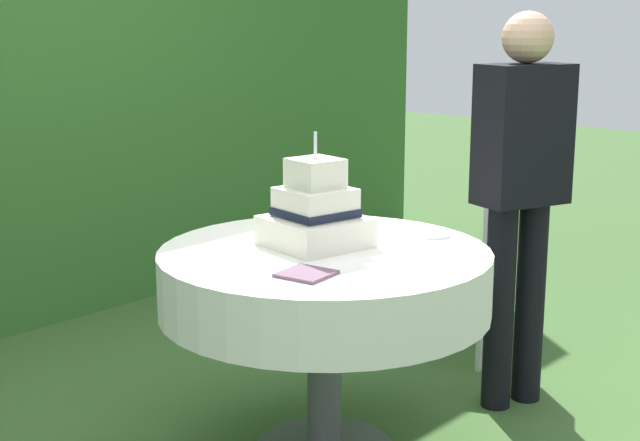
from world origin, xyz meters
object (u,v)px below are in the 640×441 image
serving_plate_far (433,235)px  napkin_stack (306,274)px  cake_table (325,283)px  standing_person (521,184)px  wedding_cake (316,214)px  garden_chair (469,246)px  serving_plate_near (344,222)px

serving_plate_far → napkin_stack: (-0.71, -0.00, -0.00)m
cake_table → standing_person: bearing=-18.5°
serving_plate_far → napkin_stack: size_ratio=0.81×
napkin_stack → standing_person: (1.14, -0.12, 0.15)m
cake_table → wedding_cake: 0.25m
wedding_cake → napkin_stack: (-0.31, -0.24, -0.11)m
cake_table → wedding_cake: (0.03, 0.07, 0.24)m
garden_chair → standing_person: standing_person is taller
serving_plate_far → serving_plate_near: bearing=98.9°
cake_table → serving_plate_near: 0.44m
serving_plate_far → cake_table: bearing=158.8°
wedding_cake → garden_chair: wedding_cake is taller
serving_plate_near → standing_person: bearing=-45.9°
wedding_cake → serving_plate_far: size_ratio=3.24×
serving_plate_far → garden_chair: 0.84m
napkin_stack → garden_chair: garden_chair is taller
serving_plate_far → standing_person: size_ratio=0.08×
serving_plate_near → serving_plate_far: size_ratio=1.16×
wedding_cake → standing_person: bearing=-23.2°
serving_plate_near → garden_chair: size_ratio=0.17×
wedding_cake → garden_chair: 1.19m
napkin_stack → standing_person: size_ratio=0.10×
napkin_stack → cake_table: bearing=31.2°
serving_plate_near → cake_table: bearing=-149.1°
serving_plate_near → napkin_stack: (-0.65, -0.39, -0.00)m
wedding_cake → napkin_stack: wedding_cake is taller
wedding_cake → napkin_stack: 0.41m
cake_table → napkin_stack: 0.35m
garden_chair → standing_person: (-0.31, -0.43, 0.39)m
wedding_cake → serving_plate_far: 0.47m
napkin_stack → garden_chair: 1.50m
wedding_cake → serving_plate_far: (0.40, -0.23, -0.11)m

